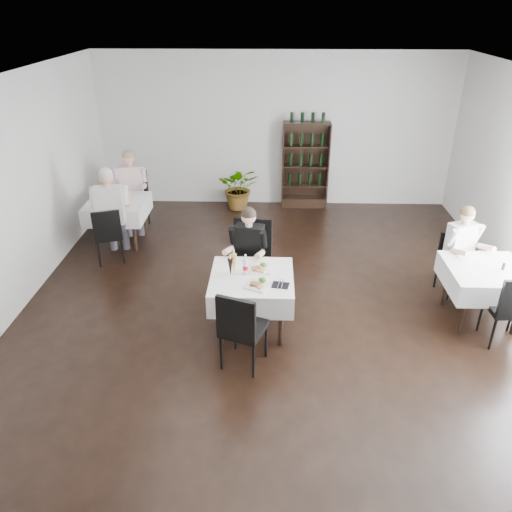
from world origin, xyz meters
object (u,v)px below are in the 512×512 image
Objects in this scene: wine_shelf at (305,166)px; main_table at (252,286)px; potted_tree at (239,187)px; diner_main at (248,249)px.

main_table is at bearing -101.78° from wine_shelf.
wine_shelf reaches higher than potted_tree.
wine_shelf is 1.27× the size of diner_main.
diner_main reaches higher than main_table.
wine_shelf is at bearing 6.05° from potted_tree.
potted_tree is (-1.32, -0.14, -0.41)m from wine_shelf.
diner_main reaches higher than potted_tree.
potted_tree is 0.64× the size of diner_main.
diner_main is (-0.09, 0.68, 0.18)m from main_table.
wine_shelf is at bearing 78.22° from main_table.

